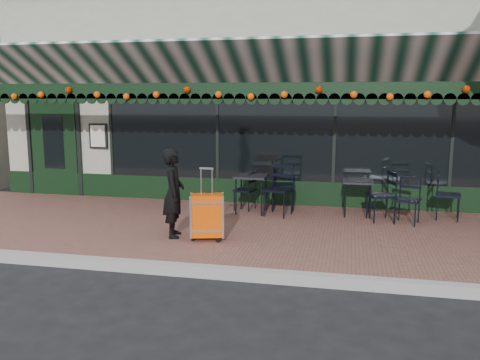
% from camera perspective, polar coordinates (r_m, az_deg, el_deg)
% --- Properties ---
extents(ground, '(80.00, 80.00, 0.00)m').
position_cam_1_polar(ground, '(6.93, -2.79, -10.65)').
color(ground, black).
rests_on(ground, ground).
extents(sidewalk, '(18.00, 4.00, 0.15)m').
position_cam_1_polar(sidewalk, '(8.76, 0.60, -5.78)').
color(sidewalk, brown).
rests_on(sidewalk, ground).
extents(curb, '(18.00, 0.16, 0.15)m').
position_cam_1_polar(curb, '(6.83, -2.98, -10.28)').
color(curb, '#9E9E99').
rests_on(curb, ground).
extents(restaurant_building, '(12.00, 9.60, 4.50)m').
position_cam_1_polar(restaurant_building, '(14.21, 5.42, 9.01)').
color(restaurant_building, '#9A9686').
rests_on(restaurant_building, ground).
extents(woman, '(0.46, 0.59, 1.42)m').
position_cam_1_polar(woman, '(8.10, -7.47, -1.45)').
color(woman, black).
rests_on(woman, sidewalk).
extents(suitcase, '(0.55, 0.39, 1.13)m').
position_cam_1_polar(suitcase, '(7.91, -3.73, -4.09)').
color(suitcase, '#EB5007').
rests_on(suitcase, sidewalk).
extents(cafe_table_a, '(0.54, 0.54, 0.66)m').
position_cam_1_polar(cafe_table_a, '(9.72, 13.12, -0.44)').
color(cafe_table_a, black).
rests_on(cafe_table_a, sidewalk).
extents(cafe_table_b, '(0.59, 0.59, 0.73)m').
position_cam_1_polar(cafe_table_b, '(9.68, 1.27, 0.11)').
color(cafe_table_b, black).
rests_on(cafe_table_b, sidewalk).
extents(chair_a_left, '(0.57, 0.57, 0.90)m').
position_cam_1_polar(chair_a_left, '(9.44, 15.56, -1.74)').
color(chair_a_left, black).
rests_on(chair_a_left, sidewalk).
extents(chair_a_right, '(0.50, 0.50, 0.87)m').
position_cam_1_polar(chair_a_right, '(9.95, 22.35, -1.63)').
color(chair_a_right, black).
rests_on(chair_a_right, sidewalk).
extents(chair_a_front, '(0.52, 0.52, 0.83)m').
position_cam_1_polar(chair_a_front, '(9.35, 18.30, -2.21)').
color(chair_a_front, black).
rests_on(chair_a_front, sidewalk).
extents(chair_b_left, '(0.46, 0.46, 0.76)m').
position_cam_1_polar(chair_b_left, '(9.99, 0.53, -1.19)').
color(chair_b_left, black).
rests_on(chair_b_left, sidewalk).
extents(chair_b_right, '(0.54, 0.54, 0.94)m').
position_cam_1_polar(chair_b_right, '(10.05, 4.83, -0.65)').
color(chair_b_right, black).
rests_on(chair_b_right, sidewalk).
extents(chair_b_front, '(0.59, 0.59, 0.97)m').
position_cam_1_polar(chair_b_front, '(9.50, 4.30, -1.15)').
color(chair_b_front, black).
rests_on(chair_b_front, sidewalk).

